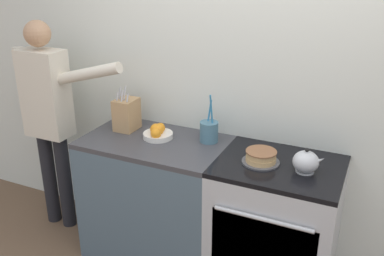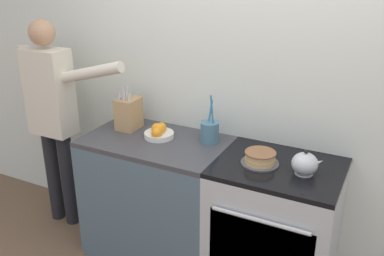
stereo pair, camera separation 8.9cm
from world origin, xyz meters
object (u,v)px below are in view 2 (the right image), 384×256
layer_cake (260,158)px  utensil_crock (210,131)px  knife_block (129,113)px  tea_kettle (305,164)px  stove_range (273,230)px  person_baker (53,108)px  fruit_bowl (159,132)px

layer_cake → utensil_crock: size_ratio=0.68×
knife_block → tea_kettle: bearing=-5.3°
stove_range → utensil_crock: size_ratio=2.71×
person_baker → fruit_bowl: bearing=-9.7°
stove_range → person_baker: bearing=-179.8°
knife_block → fruit_bowl: size_ratio=1.58×
stove_range → fruit_bowl: 1.00m
layer_cake → fruit_bowl: fruit_bowl is taller
stove_range → fruit_bowl: size_ratio=4.45×
layer_cake → person_baker: bearing=179.4°
layer_cake → knife_block: knife_block is taller
layer_cake → utensil_crock: (-0.41, 0.16, 0.04)m
layer_cake → tea_kettle: (0.27, -0.00, 0.03)m
knife_block → utensil_crock: 0.62m
layer_cake → fruit_bowl: (-0.75, 0.07, 0.00)m
layer_cake → person_baker: (-1.67, 0.02, 0.05)m
layer_cake → utensil_crock: 0.44m
utensil_crock → tea_kettle: bearing=-14.0°
stove_range → person_baker: 1.86m
stove_range → fruit_bowl: (-0.86, 0.04, 0.50)m
knife_block → utensil_crock: size_ratio=0.96×
knife_block → fruit_bowl: (0.28, -0.05, -0.08)m
stove_range → layer_cake: size_ratio=3.98×
stove_range → person_baker: (-1.78, -0.01, 0.54)m
stove_range → tea_kettle: bearing=-11.0°
utensil_crock → knife_block: bearing=-175.5°
utensil_crock → fruit_bowl: (-0.34, -0.09, -0.03)m
knife_block → utensil_crock: (0.62, 0.05, -0.04)m
knife_block → utensil_crock: bearing=4.5°
layer_cake → fruit_bowl: 0.76m
fruit_bowl → person_baker: bearing=-176.7°
utensil_crock → person_baker: size_ratio=0.20×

